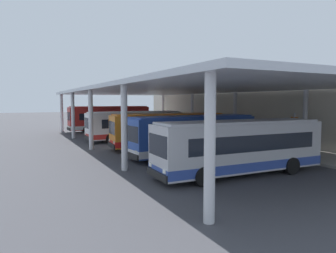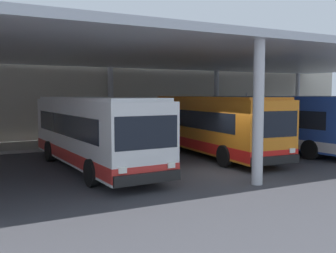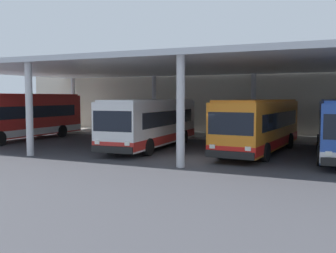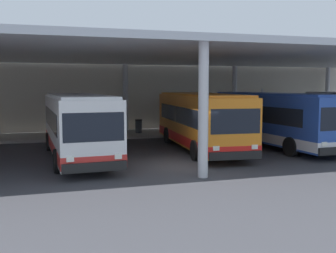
{
  "view_description": "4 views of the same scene",
  "coord_description": "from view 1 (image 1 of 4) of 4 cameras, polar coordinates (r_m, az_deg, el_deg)",
  "views": [
    {
      "loc": [
        27.28,
        -8.51,
        4.28
      ],
      "look_at": [
        2.99,
        3.64,
        2.04
      ],
      "focal_mm": 32.88,
      "sensor_mm": 36.0,
      "label": 1
    },
    {
      "loc": [
        -9.4,
        -13.42,
        3.3
      ],
      "look_at": [
        0.19,
        4.89,
        1.58
      ],
      "focal_mm": 41.59,
      "sensor_mm": 36.0,
      "label": 2
    },
    {
      "loc": [
        7.11,
        -19.78,
        3.34
      ],
      "look_at": [
        -2.87,
        2.46,
        1.52
      ],
      "focal_mm": 42.54,
      "sensor_mm": 36.0,
      "label": 3
    },
    {
      "loc": [
        -5.78,
        -16.83,
        3.58
      ],
      "look_at": [
        0.31,
        3.24,
        1.44
      ],
      "focal_mm": 42.51,
      "sensor_mm": 36.0,
      "label": 4
    }
  ],
  "objects": [
    {
      "name": "ground_plane",
      "position": [
        28.9,
        -9.16,
        -3.87
      ],
      "size": [
        200.0,
        200.0,
        0.0
      ],
      "primitive_type": "plane",
      "color": "#3D3D42"
    },
    {
      "name": "bus_second_bay",
      "position": [
        33.91,
        -6.15,
        0.24
      ],
      "size": [
        3.08,
        10.64,
        3.17
      ],
      "color": "white",
      "rests_on": "ground"
    },
    {
      "name": "bus_departing",
      "position": [
        18.33,
        13.2,
        -3.66
      ],
      "size": [
        2.88,
        10.58,
        3.17
      ],
      "color": "#B7B7BC",
      "rests_on": "ground"
    },
    {
      "name": "bus_middle_bay",
      "position": [
        27.96,
        0.1,
        -0.68
      ],
      "size": [
        3.24,
        10.68,
        3.17
      ],
      "color": "orange",
      "rests_on": "ground"
    },
    {
      "name": "banner_sign",
      "position": [
        25.88,
        22.32,
        -0.75
      ],
      "size": [
        0.7,
        0.12,
        3.2
      ],
      "color": "#B2B2B7",
      "rests_on": "platform_kerb"
    },
    {
      "name": "station_building_facade",
      "position": [
        36.03,
        14.2,
        3.2
      ],
      "size": [
        48.0,
        1.6,
        6.84
      ],
      "primitive_type": "cube",
      "color": "beige",
      "rests_on": "ground"
    },
    {
      "name": "bench_waiting",
      "position": [
        35.88,
        8.1,
        -1.13
      ],
      "size": [
        1.8,
        0.45,
        0.92
      ],
      "color": "brown",
      "rests_on": "platform_kerb"
    },
    {
      "name": "bus_far_bay",
      "position": [
        23.85,
        4.72,
        -1.63
      ],
      "size": [
        3.2,
        10.67,
        3.17
      ],
      "color": "#284CA8",
      "rests_on": "ground"
    },
    {
      "name": "trash_bin",
      "position": [
        33.52,
        9.99,
        -1.54
      ],
      "size": [
        0.52,
        0.52,
        0.98
      ],
      "color": "#33383D",
      "rests_on": "platform_kerb"
    },
    {
      "name": "bus_nearest_bay",
      "position": [
        44.71,
        -10.81,
        1.5
      ],
      "size": [
        2.75,
        11.34,
        3.57
      ],
      "color": "red",
      "rests_on": "ground"
    },
    {
      "name": "platform_kerb",
      "position": [
        34.24,
        9.96,
        -2.39
      ],
      "size": [
        42.0,
        4.5,
        0.18
      ],
      "primitive_type": "cube",
      "color": "#A39E93",
      "rests_on": "ground"
    },
    {
      "name": "canopy_shelter",
      "position": [
        30.69,
        0.62,
        6.59
      ],
      "size": [
        40.0,
        17.0,
        5.55
      ],
      "color": "silver",
      "rests_on": "ground"
    }
  ]
}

